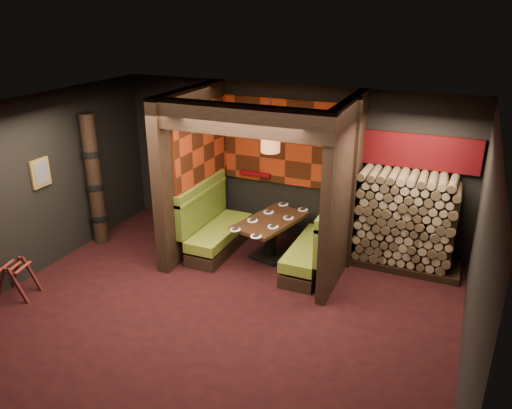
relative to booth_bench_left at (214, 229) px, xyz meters
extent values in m
cube|color=black|center=(0.96, -1.65, -0.41)|extent=(6.50, 5.50, 0.02)
cube|color=black|center=(0.96, -1.65, 2.46)|extent=(6.50, 5.50, 0.02)
cube|color=black|center=(0.96, 1.11, 1.02)|extent=(6.50, 0.02, 2.85)
cube|color=black|center=(0.96, -4.41, 1.02)|extent=(6.50, 0.02, 2.85)
cube|color=black|center=(-2.30, -1.65, 1.02)|extent=(0.02, 5.50, 2.85)
cube|color=black|center=(4.22, -1.65, 1.02)|extent=(0.02, 5.50, 2.85)
cube|color=black|center=(-0.39, 0.00, 1.02)|extent=(0.20, 2.20, 2.85)
cube|color=black|center=(2.26, 0.05, 1.02)|extent=(0.15, 2.10, 2.85)
cube|color=black|center=(0.94, -0.95, 2.23)|extent=(2.85, 0.18, 0.44)
cube|color=maroon|center=(0.94, 1.06, 1.42)|extent=(2.40, 0.06, 1.55)
cube|color=maroon|center=(-0.27, 0.17, 1.45)|extent=(0.04, 1.85, 1.45)
cube|color=#60040D|center=(0.36, 1.00, 0.78)|extent=(0.60, 0.12, 0.07)
cube|color=black|center=(0.11, 0.00, -0.29)|extent=(0.55, 1.60, 0.22)
cube|color=olive|center=(0.11, 0.00, -0.04)|extent=(0.55, 1.60, 0.18)
cube|color=#4A5A21|center=(-0.23, 0.00, 0.35)|extent=(0.12, 1.60, 0.78)
cube|color=olive|center=(-0.23, 0.00, 0.70)|extent=(0.15, 1.60, 0.06)
cube|color=black|center=(1.79, 0.00, -0.29)|extent=(0.55, 1.60, 0.22)
cube|color=olive|center=(1.79, 0.00, -0.04)|extent=(0.55, 1.60, 0.18)
cube|color=#4A5A21|center=(2.12, 0.00, 0.35)|extent=(0.12, 1.60, 0.78)
cube|color=olive|center=(2.12, 0.00, 0.70)|extent=(0.15, 1.60, 0.06)
cube|color=black|center=(1.03, 0.12, -0.37)|extent=(0.67, 0.67, 0.06)
cylinder|color=black|center=(1.03, 0.12, -0.07)|extent=(0.20, 0.20, 0.65)
cube|color=#382312|center=(1.03, 0.12, 0.28)|extent=(1.03, 1.48, 0.06)
cylinder|color=white|center=(0.66, -0.50, 0.32)|extent=(0.18, 0.18, 0.01)
cube|color=black|center=(0.66, -0.50, 0.33)|extent=(0.09, 0.12, 0.02)
cylinder|color=white|center=(1.07, -0.60, 0.32)|extent=(0.18, 0.18, 0.01)
cube|color=black|center=(1.07, -0.60, 0.33)|extent=(0.09, 0.12, 0.02)
cylinder|color=white|center=(0.77, -0.05, 0.32)|extent=(0.18, 0.18, 0.01)
cube|color=black|center=(0.77, -0.05, 0.33)|extent=(0.09, 0.12, 0.02)
cylinder|color=white|center=(1.18, -0.15, 0.32)|extent=(0.18, 0.18, 0.01)
cube|color=black|center=(1.18, -0.15, 0.33)|extent=(0.09, 0.12, 0.02)
cylinder|color=white|center=(0.88, 0.40, 0.32)|extent=(0.18, 0.18, 0.01)
cube|color=black|center=(0.88, 0.40, 0.33)|extent=(0.09, 0.12, 0.02)
cylinder|color=white|center=(1.29, 0.30, 0.32)|extent=(0.18, 0.18, 0.01)
cube|color=black|center=(1.29, 0.30, 0.33)|extent=(0.09, 0.12, 0.02)
cylinder|color=white|center=(0.99, 0.85, 0.32)|extent=(0.18, 0.18, 0.01)
cube|color=black|center=(0.99, 0.85, 0.33)|extent=(0.09, 0.12, 0.02)
cylinder|color=white|center=(1.40, 0.75, 0.32)|extent=(0.18, 0.18, 0.01)
cube|color=black|center=(1.40, 0.75, 0.33)|extent=(0.09, 0.12, 0.02)
cylinder|color=#AE6335|center=(1.03, 0.07, 1.74)|extent=(0.31, 0.31, 0.45)
sphere|color=#FFC672|center=(1.03, 0.07, 1.74)|extent=(0.18, 0.18, 0.18)
cylinder|color=black|center=(1.03, 0.07, 2.21)|extent=(0.02, 0.02, 0.49)
cube|color=olive|center=(-2.26, -1.55, 1.22)|extent=(0.04, 0.36, 0.46)
cube|color=#3F3F3F|center=(-2.23, -1.55, 1.22)|extent=(0.01, 0.27, 0.36)
cube|color=#3F1512|center=(-2.11, -2.74, -0.14)|extent=(0.28, 0.10, 0.60)
cube|color=#3F1512|center=(-1.83, -2.68, -0.14)|extent=(0.28, 0.10, 0.60)
cube|color=#3F1512|center=(-2.19, -2.40, -0.14)|extent=(0.28, 0.10, 0.60)
cube|color=#3F1512|center=(-1.91, -2.34, -0.14)|extent=(0.28, 0.10, 0.60)
cube|color=maroon|center=(-2.15, -2.57, 0.09)|extent=(0.13, 0.37, 0.02)
cube|color=maroon|center=(-2.01, -2.54, 0.09)|extent=(0.13, 0.37, 0.02)
cube|color=maroon|center=(-1.87, -2.51, 0.09)|extent=(0.13, 0.37, 0.02)
cylinder|color=black|center=(-2.09, -0.55, 0.80)|extent=(0.26, 0.26, 2.40)
cylinder|color=black|center=(-2.09, -0.55, 0.10)|extent=(0.31, 0.31, 0.09)
cylinder|color=black|center=(-2.09, -0.55, 0.70)|extent=(0.31, 0.31, 0.09)
cylinder|color=black|center=(-2.09, -0.55, 1.30)|extent=(0.31, 0.31, 0.09)
cube|color=black|center=(3.25, 0.70, -0.34)|extent=(1.73, 0.70, 0.12)
cube|color=brown|center=(3.25, 0.70, 0.48)|extent=(1.73, 0.70, 1.52)
cube|color=maroon|center=(3.25, 1.03, 1.52)|extent=(1.83, 0.10, 0.56)
cube|color=black|center=(2.35, 0.31, 1.02)|extent=(0.08, 0.08, 2.85)
camera|label=1|loc=(3.88, -7.11, 3.71)|focal=35.00mm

